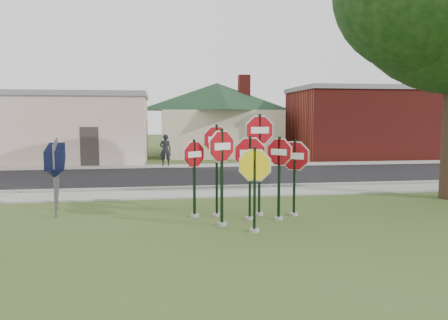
{
  "coord_description": "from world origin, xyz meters",
  "views": [
    {
      "loc": [
        -2.15,
        -9.76,
        2.73
      ],
      "look_at": [
        -0.42,
        2.0,
        1.56
      ],
      "focal_mm": 35.0,
      "sensor_mm": 36.0,
      "label": 1
    }
  ],
  "objects": [
    {
      "name": "ground",
      "position": [
        0.0,
        0.0,
        0.0
      ],
      "size": [
        120.0,
        120.0,
        0.0
      ],
      "primitive_type": "plane",
      "color": "#314D1D",
      "rests_on": "ground"
    },
    {
      "name": "sidewalk_near",
      "position": [
        0.0,
        5.5,
        0.03
      ],
      "size": [
        60.0,
        1.6,
        0.06
      ],
      "primitive_type": "cube",
      "color": "gray",
      "rests_on": "ground"
    },
    {
      "name": "road",
      "position": [
        0.0,
        10.0,
        0.02
      ],
      "size": [
        60.0,
        7.0,
        0.04
      ],
      "primitive_type": "cube",
      "color": "black",
      "rests_on": "ground"
    },
    {
      "name": "sidewalk_far",
      "position": [
        0.0,
        14.3,
        0.03
      ],
      "size": [
        60.0,
        1.6,
        0.06
      ],
      "primitive_type": "cube",
      "color": "gray",
      "rests_on": "ground"
    },
    {
      "name": "curb",
      "position": [
        0.0,
        6.5,
        0.07
      ],
      "size": [
        60.0,
        0.2,
        0.14
      ],
      "primitive_type": "cube",
      "color": "gray",
      "rests_on": "ground"
    },
    {
      "name": "stop_sign_center",
      "position": [
        0.19,
        1.48,
        1.45
      ],
      "size": [
        1.17,
        0.24,
        2.37
      ],
      "color": "gray",
      "rests_on": "ground"
    },
    {
      "name": "stop_sign_yellow",
      "position": [
        0.05,
        0.23,
        1.27
      ],
      "size": [
        1.03,
        0.35,
        2.14
      ],
      "color": "gray",
      "rests_on": "ground"
    },
    {
      "name": "stop_sign_left",
      "position": [
        -0.63,
        0.95,
        1.59
      ],
      "size": [
        0.94,
        0.61,
        2.56
      ],
      "color": "gray",
      "rests_on": "ground"
    },
    {
      "name": "stop_sign_right",
      "position": [
        0.96,
        1.36,
        1.4
      ],
      "size": [
        0.74,
        0.71,
        2.32
      ],
      "color": "gray",
      "rests_on": "ground"
    },
    {
      "name": "stop_sign_back_right",
      "position": [
        0.55,
        1.93,
        1.86
      ],
      "size": [
        1.11,
        0.24,
        2.93
      ],
      "color": "gray",
      "rests_on": "ground"
    },
    {
      "name": "stop_sign_back_left",
      "position": [
        -0.63,
        2.01,
        1.63
      ],
      "size": [
        1.02,
        0.24,
        2.64
      ],
      "color": "gray",
      "rests_on": "ground"
    },
    {
      "name": "stop_sign_far_right",
      "position": [
        1.5,
        1.75,
        1.35
      ],
      "size": [
        0.96,
        0.6,
        2.23
      ],
      "color": "gray",
      "rests_on": "ground"
    },
    {
      "name": "stop_sign_far_left",
      "position": [
        -1.24,
        1.99,
        1.33
      ],
      "size": [
        0.82,
        0.59,
        2.23
      ],
      "color": "gray",
      "rests_on": "ground"
    },
    {
      "name": "route_sign_row",
      "position": [
        -5.4,
        4.5,
        1.22
      ],
      "size": [
        1.43,
        4.63,
        2.0
      ],
      "color": "#59595E",
      "rests_on": "ground"
    },
    {
      "name": "building_stucco",
      "position": [
        -9.0,
        18.0,
        2.15
      ],
      "size": [
        12.2,
        6.2,
        4.2
      ],
      "color": "silver",
      "rests_on": "ground"
    },
    {
      "name": "building_house",
      "position": [
        2.0,
        22.0,
        3.65
      ],
      "size": [
        11.6,
        11.6,
        6.2
      ],
      "color": "beige",
      "rests_on": "ground"
    },
    {
      "name": "building_brick",
      "position": [
        12.0,
        18.5,
        2.4
      ],
      "size": [
        10.2,
        6.2,
        4.75
      ],
      "color": "maroon",
      "rests_on": "ground"
    },
    {
      "name": "bg_tree_right",
      "position": [
        22.0,
        26.0,
        5.58
      ],
      "size": [
        5.6,
        5.6,
        8.4
      ],
      "color": "black",
      "rests_on": "ground"
    },
    {
      "name": "pedestrian",
      "position": [
        -1.87,
        14.49,
        0.93
      ],
      "size": [
        0.66,
        0.45,
        1.74
      ],
      "primitive_type": "imported",
      "rotation": [
        0.0,
        0.0,
        3.08
      ],
      "color": "black",
      "rests_on": "sidewalk_far"
    }
  ]
}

